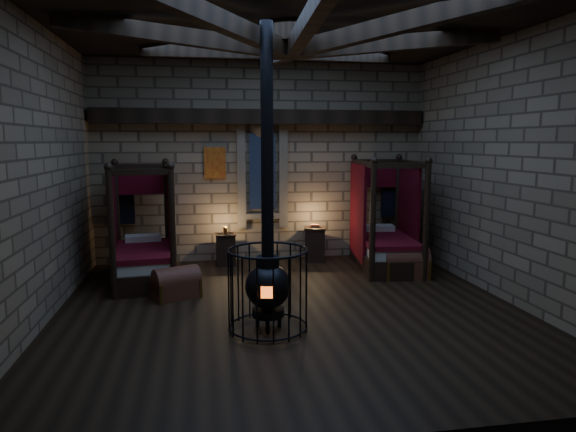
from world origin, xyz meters
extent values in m
cube|color=black|center=(0.00, 0.00, 0.00)|extent=(7.00, 7.00, 0.01)
cube|color=#847054|center=(0.00, 3.50, 2.10)|extent=(7.00, 0.02, 4.20)
cube|color=#847054|center=(0.00, -3.50, 2.10)|extent=(7.00, 0.02, 4.20)
cube|color=#847054|center=(-3.50, 0.00, 2.10)|extent=(0.02, 7.00, 4.20)
cube|color=#847054|center=(3.50, 0.00, 2.10)|extent=(0.02, 7.00, 4.20)
cube|color=black|center=(0.00, 0.00, 4.20)|extent=(7.00, 7.00, 0.01)
cube|color=black|center=(0.00, 3.32, 3.05)|extent=(6.86, 0.35, 0.30)
cylinder|color=black|center=(0.00, 0.00, 4.05)|extent=(0.70, 0.70, 0.25)
cube|color=black|center=(0.00, 3.45, 1.90)|extent=(0.55, 0.04, 1.60)
cube|color=maroon|center=(-1.00, 3.46, 2.10)|extent=(0.45, 0.03, 0.65)
cube|color=black|center=(-2.80, 3.34, 1.45)|extent=(0.30, 0.10, 1.15)
cube|color=black|center=(2.80, 3.34, 1.45)|extent=(0.30, 0.10, 1.15)
cube|color=black|center=(-2.36, 2.01, 0.17)|extent=(1.24, 2.09, 0.35)
cube|color=beige|center=(-2.36, 2.01, 0.44)|extent=(1.11, 1.93, 0.21)
cube|color=maroon|center=(-2.36, 2.01, 0.58)|extent=(1.17, 1.97, 0.10)
cube|color=beige|center=(-2.44, 2.73, 0.67)|extent=(0.70, 0.40, 0.13)
cube|color=#560711|center=(-2.46, 2.99, 1.77)|extent=(1.05, 0.16, 0.53)
cylinder|color=black|center=(-2.74, 1.01, 1.05)|extent=(0.11, 0.11, 2.11)
cylinder|color=black|center=(-2.94, 2.91, 1.05)|extent=(0.11, 0.11, 2.11)
cylinder|color=black|center=(-1.78, 1.11, 1.05)|extent=(0.11, 0.11, 2.11)
cylinder|color=black|center=(-1.98, 3.01, 1.05)|extent=(0.11, 0.11, 2.11)
cube|color=#560711|center=(-2.89, 2.24, 1.10)|extent=(0.21, 1.44, 1.87)
cube|color=#560711|center=(-1.88, 2.35, 1.10)|extent=(0.21, 1.44, 1.87)
cube|color=black|center=(2.35, 2.24, 0.18)|extent=(1.29, 2.16, 0.35)
cube|color=beige|center=(2.35, 2.24, 0.45)|extent=(1.16, 1.99, 0.22)
cube|color=maroon|center=(2.35, 2.24, 0.59)|extent=(1.22, 2.03, 0.10)
cube|color=beige|center=(2.43, 2.98, 0.69)|extent=(0.72, 0.42, 0.14)
cube|color=#560711|center=(2.47, 3.25, 1.82)|extent=(1.08, 0.17, 0.54)
cylinder|color=black|center=(1.74, 1.32, 1.08)|extent=(0.11, 0.11, 2.17)
cylinder|color=black|center=(1.97, 3.27, 1.08)|extent=(0.11, 0.11, 2.17)
cylinder|color=black|center=(2.72, 1.20, 1.08)|extent=(0.11, 0.11, 2.17)
cylinder|color=black|center=(2.95, 3.16, 1.08)|extent=(0.11, 0.11, 2.17)
cube|color=#560711|center=(1.86, 2.59, 1.13)|extent=(0.23, 1.47, 1.92)
cube|color=#560711|center=(2.90, 2.47, 1.13)|extent=(0.23, 1.47, 1.92)
cube|color=brown|center=(-1.74, 0.90, 0.15)|extent=(0.84, 0.69, 0.30)
cylinder|color=brown|center=(-1.74, 0.90, 0.30)|extent=(0.84, 0.69, 0.44)
cube|color=olive|center=(-2.05, 0.77, 0.15)|extent=(0.22, 0.44, 0.32)
cube|color=olive|center=(-1.43, 1.03, 0.15)|extent=(0.22, 0.44, 0.32)
cube|color=brown|center=(2.45, 1.45, 0.17)|extent=(0.88, 0.60, 0.34)
cylinder|color=brown|center=(2.45, 1.45, 0.34)|extent=(0.88, 0.60, 0.51)
cube|color=olive|center=(2.07, 1.50, 0.17)|extent=(0.11, 0.53, 0.36)
cube|color=olive|center=(2.84, 1.41, 0.17)|extent=(0.11, 0.53, 0.36)
cube|color=black|center=(-0.83, 3.04, 0.31)|extent=(0.39, 0.37, 0.63)
cube|color=black|center=(-0.83, 3.04, 0.64)|extent=(0.43, 0.41, 0.04)
cylinder|color=olive|center=(-0.83, 3.04, 0.73)|extent=(0.09, 0.09, 0.14)
cube|color=black|center=(1.08, 3.08, 0.35)|extent=(0.49, 0.48, 0.69)
cube|color=black|center=(1.08, 3.08, 0.71)|extent=(0.54, 0.52, 0.04)
cube|color=brown|center=(1.08, 3.08, 0.77)|extent=(0.20, 0.16, 0.05)
cylinder|color=black|center=(-0.44, -0.76, 0.24)|extent=(0.44, 0.44, 0.11)
sphere|color=black|center=(-0.44, -0.76, 0.61)|extent=(0.62, 0.62, 0.62)
cylinder|color=black|center=(-0.44, -0.76, 0.94)|extent=(0.31, 0.31, 0.15)
cube|color=#FF5914|center=(-0.50, -1.05, 0.61)|extent=(0.16, 0.05, 0.15)
cylinder|color=black|center=(-0.44, -0.76, 2.52)|extent=(0.17, 0.17, 3.06)
torus|color=black|center=(-0.44, -0.76, 0.04)|extent=(1.09, 1.09, 0.03)
torus|color=black|center=(-0.44, -0.76, 1.10)|extent=(1.09, 1.09, 0.03)
camera|label=1|loc=(-1.32, -7.44, 2.55)|focal=32.00mm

